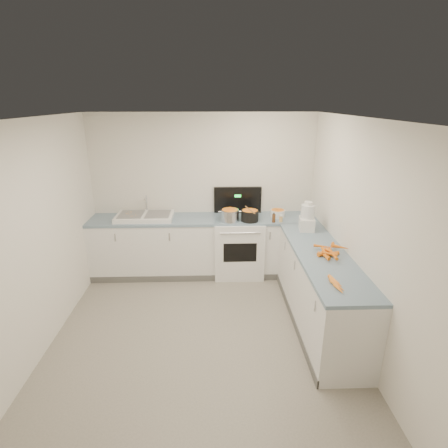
{
  "coord_description": "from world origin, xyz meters",
  "views": [
    {
      "loc": [
        0.15,
        -3.43,
        2.67
      ],
      "look_at": [
        0.3,
        1.1,
        1.05
      ],
      "focal_mm": 28.0,
      "sensor_mm": 36.0,
      "label": 1
    }
  ],
  "objects_px": {
    "black_pot": "(250,216)",
    "stove": "(238,245)",
    "spice_jar": "(281,219)",
    "mixing_bowl": "(278,213)",
    "sink": "(145,216)",
    "extract_bottle": "(274,218)",
    "food_processor": "(307,218)",
    "steel_pot": "(230,216)"
  },
  "relations": [
    {
      "from": "sink",
      "to": "mixing_bowl",
      "type": "height_order",
      "value": "sink"
    },
    {
      "from": "black_pot",
      "to": "mixing_bowl",
      "type": "distance_m",
      "value": 0.5
    },
    {
      "from": "sink",
      "to": "extract_bottle",
      "type": "bearing_deg",
      "value": -6.94
    },
    {
      "from": "sink",
      "to": "black_pot",
      "type": "xyz_separation_m",
      "value": [
        1.6,
        -0.17,
        0.04
      ]
    },
    {
      "from": "extract_bottle",
      "to": "food_processor",
      "type": "relative_size",
      "value": 0.3
    },
    {
      "from": "black_pot",
      "to": "extract_bottle",
      "type": "xyz_separation_m",
      "value": [
        0.35,
        -0.07,
        -0.01
      ]
    },
    {
      "from": "sink",
      "to": "steel_pot",
      "type": "relative_size",
      "value": 3.16
    },
    {
      "from": "sink",
      "to": "steel_pot",
      "type": "bearing_deg",
      "value": -7.08
    },
    {
      "from": "food_processor",
      "to": "extract_bottle",
      "type": "bearing_deg",
      "value": 139.8
    },
    {
      "from": "sink",
      "to": "steel_pot",
      "type": "height_order",
      "value": "sink"
    },
    {
      "from": "stove",
      "to": "steel_pot",
      "type": "relative_size",
      "value": 5.0
    },
    {
      "from": "stove",
      "to": "extract_bottle",
      "type": "bearing_deg",
      "value": -23.74
    },
    {
      "from": "extract_bottle",
      "to": "food_processor",
      "type": "height_order",
      "value": "food_processor"
    },
    {
      "from": "steel_pot",
      "to": "stove",
      "type": "bearing_deg",
      "value": 45.1
    },
    {
      "from": "sink",
      "to": "mixing_bowl",
      "type": "distance_m",
      "value": 2.06
    },
    {
      "from": "stove",
      "to": "food_processor",
      "type": "height_order",
      "value": "stove"
    },
    {
      "from": "black_pot",
      "to": "stove",
      "type": "bearing_deg",
      "value": 135.47
    },
    {
      "from": "steel_pot",
      "to": "extract_bottle",
      "type": "bearing_deg",
      "value": -6.64
    },
    {
      "from": "stove",
      "to": "extract_bottle",
      "type": "height_order",
      "value": "stove"
    },
    {
      "from": "sink",
      "to": "spice_jar",
      "type": "relative_size",
      "value": 9.65
    },
    {
      "from": "black_pot",
      "to": "food_processor",
      "type": "xyz_separation_m",
      "value": [
        0.76,
        -0.41,
        0.1
      ]
    },
    {
      "from": "spice_jar",
      "to": "extract_bottle",
      "type": "bearing_deg",
      "value": -169.67
    },
    {
      "from": "stove",
      "to": "sink",
      "type": "distance_m",
      "value": 1.54
    },
    {
      "from": "sink",
      "to": "mixing_bowl",
      "type": "relative_size",
      "value": 3.68
    },
    {
      "from": "extract_bottle",
      "to": "spice_jar",
      "type": "relative_size",
      "value": 1.39
    },
    {
      "from": "food_processor",
      "to": "stove",
      "type": "bearing_deg",
      "value": 148.2
    },
    {
      "from": "food_processor",
      "to": "sink",
      "type": "bearing_deg",
      "value": 166.19
    },
    {
      "from": "black_pot",
      "to": "steel_pot",
      "type": "bearing_deg",
      "value": 179.12
    },
    {
      "from": "steel_pot",
      "to": "mixing_bowl",
      "type": "height_order",
      "value": "steel_pot"
    },
    {
      "from": "mixing_bowl",
      "to": "spice_jar",
      "type": "bearing_deg",
      "value": -88.5
    },
    {
      "from": "stove",
      "to": "sink",
      "type": "xyz_separation_m",
      "value": [
        -1.45,
        0.02,
        0.5
      ]
    },
    {
      "from": "stove",
      "to": "spice_jar",
      "type": "height_order",
      "value": "stove"
    },
    {
      "from": "spice_jar",
      "to": "mixing_bowl",
      "type": "bearing_deg",
      "value": 91.5
    },
    {
      "from": "mixing_bowl",
      "to": "extract_bottle",
      "type": "relative_size",
      "value": 1.88
    },
    {
      "from": "steel_pot",
      "to": "spice_jar",
      "type": "bearing_deg",
      "value": -4.16
    },
    {
      "from": "black_pot",
      "to": "mixing_bowl",
      "type": "bearing_deg",
      "value": 23.62
    },
    {
      "from": "sink",
      "to": "spice_jar",
      "type": "bearing_deg",
      "value": -6.01
    },
    {
      "from": "sink",
      "to": "black_pot",
      "type": "distance_m",
      "value": 1.61
    },
    {
      "from": "black_pot",
      "to": "food_processor",
      "type": "height_order",
      "value": "food_processor"
    },
    {
      "from": "stove",
      "to": "spice_jar",
      "type": "distance_m",
      "value": 0.83
    },
    {
      "from": "extract_bottle",
      "to": "food_processor",
      "type": "distance_m",
      "value": 0.54
    },
    {
      "from": "sink",
      "to": "extract_bottle",
      "type": "distance_m",
      "value": 1.97
    }
  ]
}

